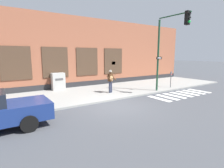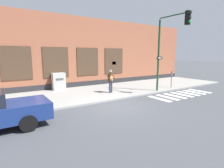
# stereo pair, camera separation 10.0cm
# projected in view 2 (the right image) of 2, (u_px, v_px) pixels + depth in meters

# --- Properties ---
(ground_plane) EXTENTS (160.00, 160.00, 0.00)m
(ground_plane) POSITION_uv_depth(u_px,v_px,m) (116.00, 106.00, 10.07)
(ground_plane) COLOR #424449
(sidewalk) EXTENTS (28.00, 5.57, 0.11)m
(sidewalk) POSITION_uv_depth(u_px,v_px,m) (87.00, 93.00, 13.30)
(sidewalk) COLOR gray
(sidewalk) RESTS_ON ground
(building_backdrop) EXTENTS (28.00, 4.06, 6.26)m
(building_backdrop) POSITION_uv_depth(u_px,v_px,m) (65.00, 53.00, 16.75)
(building_backdrop) COLOR #99563D
(building_backdrop) RESTS_ON ground
(crosswalk) EXTENTS (5.20, 1.90, 0.01)m
(crosswalk) POSITION_uv_depth(u_px,v_px,m) (181.00, 95.00, 13.08)
(crosswalk) COLOR silver
(crosswalk) RESTS_ON ground
(busker) EXTENTS (0.77, 0.63, 1.72)m
(busker) POSITION_uv_depth(u_px,v_px,m) (111.00, 80.00, 13.12)
(busker) COLOR #33384C
(busker) RESTS_ON sidewalk
(traffic_light) EXTENTS (0.60, 2.67, 5.66)m
(traffic_light) POSITION_uv_depth(u_px,v_px,m) (169.00, 41.00, 12.69)
(traffic_light) COLOR #1E472D
(traffic_light) RESTS_ON sidewalk
(parking_meter) EXTENTS (0.13, 0.11, 1.44)m
(parking_meter) POSITION_uv_depth(u_px,v_px,m) (172.00, 77.00, 15.26)
(parking_meter) COLOR #47474C
(parking_meter) RESTS_ON sidewalk
(utility_box) EXTENTS (1.02, 0.65, 1.38)m
(utility_box) POSITION_uv_depth(u_px,v_px,m) (59.00, 81.00, 14.34)
(utility_box) COLOR #ADADA8
(utility_box) RESTS_ON sidewalk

